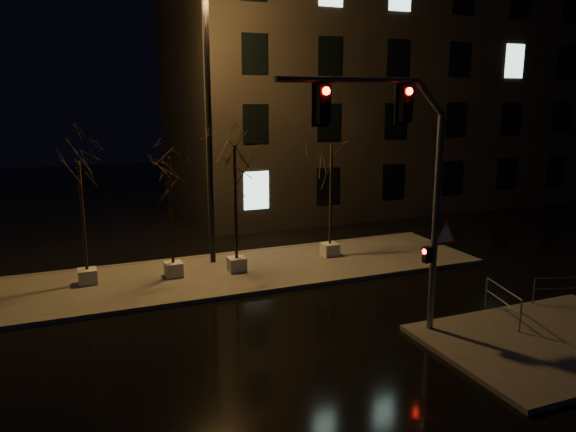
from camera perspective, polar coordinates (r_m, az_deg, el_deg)
name	(u,v)px	position (r m, az deg, el deg)	size (l,w,h in m)	color
ground	(263,338)	(16.64, -2.55, -12.31)	(90.00, 90.00, 0.00)	black
median	(210,275)	(21.97, -7.92, -6.00)	(22.00, 5.00, 0.15)	#47443F
sidewalk_corner	(555,342)	(17.91, 25.45, -11.45)	(7.00, 5.00, 0.15)	#47443F
building	(371,85)	(37.48, 8.44, 13.04)	(25.00, 12.00, 15.00)	black
tree_1	(81,189)	(21.06, -20.32, 2.56)	(1.80, 1.80, 4.60)	#AEACA3
tree_2	(170,184)	(21.04, -11.93, 3.17)	(1.80, 1.80, 4.66)	#AEACA3
tree_3	(235,174)	(21.25, -5.41, 4.30)	(1.80, 1.80, 5.06)	#AEACA3
tree_4	(331,170)	(23.37, 4.40, 4.65)	(1.80, 1.80, 4.85)	#AEACA3
traffic_signal_mast	(405,172)	(15.45, 11.81, 4.37)	(5.87, 0.55, 7.18)	slate
streetlight_main	(209,110)	(22.42, -8.07, 10.63)	(2.68, 0.59, 10.70)	black
guard_rail_a	(564,286)	(20.70, 26.24, -6.42)	(1.98, 0.68, 0.90)	slate
guard_rail_b	(503,299)	(18.55, 20.98, -7.85)	(0.56, 2.05, 1.00)	slate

